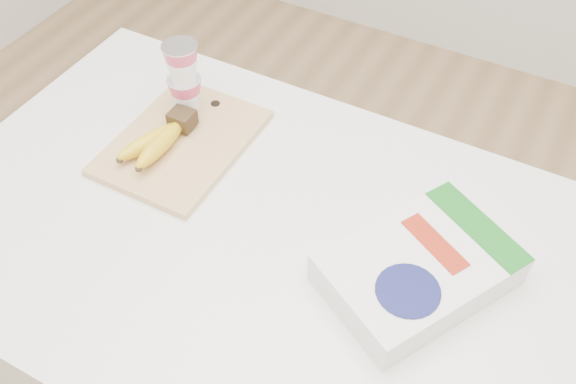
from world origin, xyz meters
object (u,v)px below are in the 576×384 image
Objects in this scene: table at (256,350)px; yogurt_stack at (184,77)px; cereal_box at (419,269)px; cutting_board at (182,142)px; bananas at (160,139)px.

table is 7.22× the size of yogurt_stack.
cutting_board is at bearing -160.13° from cereal_box.
bananas is 0.56m from cereal_box.
bananas is 0.51× the size of cereal_box.
bananas is at bearing 160.86° from table.
cutting_board is at bearing 57.70° from bananas.
table is 0.55m from bananas.
cereal_box reaches higher than table.
yogurt_stack reaches higher than table.
yogurt_stack is at bearing -166.96° from cereal_box.
bananas is at bearing -84.07° from yogurt_stack.
yogurt_stack is at bearing 95.93° from bananas.
cutting_board is 0.91× the size of cereal_box.
yogurt_stack reaches higher than cutting_board.
cereal_box is at bearing -9.38° from cutting_board.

